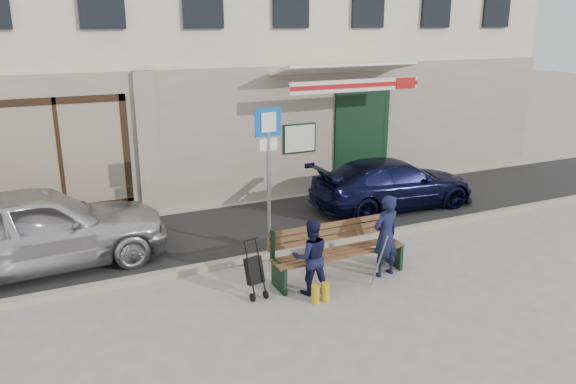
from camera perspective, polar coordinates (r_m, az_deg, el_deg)
ground at (r=9.21m, az=1.82°, el=-10.14°), size 80.00×80.00×0.00m
asphalt_lane at (r=11.81m, az=-5.05°, el=-3.91°), size 60.00×3.20×0.01m
curb at (r=10.41m, az=-1.96°, el=-6.46°), size 60.00×0.18×0.12m
car_silver at (r=10.67m, az=-24.22°, el=-3.42°), size 4.51×2.04×1.50m
car_navy at (r=13.31m, az=10.63°, el=0.85°), size 4.03×1.75×1.15m
parking_sign at (r=10.13m, az=-2.00°, el=3.52°), size 0.51×0.08×2.74m
bench at (r=9.56m, az=4.94°, el=-6.11°), size 2.40×1.17×0.98m
man at (r=9.66m, az=9.89°, el=-4.41°), size 0.57×0.42×1.43m
woman at (r=8.95m, az=2.34°, el=-6.58°), size 0.70×0.60×1.24m
stroller at (r=8.95m, az=-3.42°, el=-8.09°), size 0.31×0.41×0.92m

